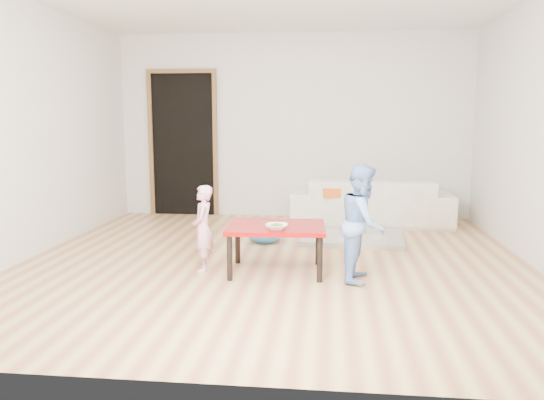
% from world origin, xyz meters
% --- Properties ---
extents(floor, '(5.00, 5.00, 0.01)m').
position_xyz_m(floor, '(0.00, 0.00, 0.00)').
color(floor, '#AC6C4A').
rests_on(floor, ground).
extents(back_wall, '(5.00, 0.02, 2.60)m').
position_xyz_m(back_wall, '(0.00, 2.50, 1.30)').
color(back_wall, silver).
rests_on(back_wall, floor).
extents(left_wall, '(0.02, 5.00, 2.60)m').
position_xyz_m(left_wall, '(-2.50, 0.00, 1.30)').
color(left_wall, silver).
rests_on(left_wall, floor).
extents(doorway, '(1.02, 0.08, 2.11)m').
position_xyz_m(doorway, '(-1.60, 2.48, 1.02)').
color(doorway, brown).
rests_on(doorway, back_wall).
extents(sofa, '(2.14, 0.90, 0.62)m').
position_xyz_m(sofa, '(1.09, 2.05, 0.31)').
color(sofa, white).
rests_on(sofa, floor).
extents(cushion, '(0.52, 0.48, 0.12)m').
position_xyz_m(cushion, '(0.64, 1.84, 0.47)').
color(cushion, orange).
rests_on(cushion, sofa).
extents(red_table, '(0.92, 0.71, 0.44)m').
position_xyz_m(red_table, '(0.06, -0.37, 0.22)').
color(red_table, '#99080A').
rests_on(red_table, floor).
extents(bowl, '(0.20, 0.20, 0.05)m').
position_xyz_m(bowl, '(0.08, -0.56, 0.47)').
color(bowl, white).
rests_on(bowl, red_table).
extents(broccoli, '(0.12, 0.12, 0.06)m').
position_xyz_m(broccoli, '(0.08, -0.56, 0.47)').
color(broccoli, '#2D5919').
rests_on(broccoli, red_table).
extents(child_pink, '(0.23, 0.31, 0.81)m').
position_xyz_m(child_pink, '(-0.62, -0.40, 0.40)').
color(child_pink, pink).
rests_on(child_pink, floor).
extents(child_blue, '(0.46, 0.55, 1.02)m').
position_xyz_m(child_blue, '(0.83, -0.52, 0.51)').
color(child_blue, '#628AE4').
rests_on(child_blue, floor).
extents(basin, '(0.42, 0.42, 0.13)m').
position_xyz_m(basin, '(-0.19, 0.82, 0.07)').
color(basin, '#3278BF').
rests_on(basin, floor).
extents(blanket, '(1.23, 1.06, 0.06)m').
position_xyz_m(blanket, '(0.81, 1.06, 0.03)').
color(blanket, '#B3AE9E').
rests_on(blanket, floor).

